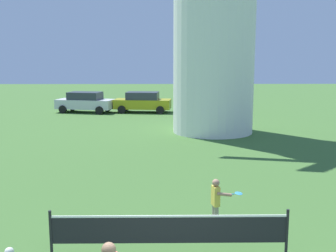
% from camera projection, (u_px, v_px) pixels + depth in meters
% --- Properties ---
extents(tennis_net, '(4.82, 0.06, 1.10)m').
position_uv_depth(tennis_net, '(169.00, 230.00, 8.13)').
color(tennis_net, black).
rests_on(tennis_net, ground_plane).
extents(player_far, '(0.76, 0.40, 1.21)m').
position_uv_depth(player_far, '(217.00, 200.00, 9.84)').
color(player_far, '#9E937F').
rests_on(player_far, ground_plane).
extents(stray_ball, '(0.19, 0.19, 0.19)m').
position_uv_depth(stray_ball, '(9.00, 252.00, 8.44)').
color(stray_ball, silver).
rests_on(stray_ball, ground_plane).
extents(parked_car_silver, '(4.57, 2.61, 1.56)m').
position_uv_depth(parked_car_silver, '(85.00, 102.00, 30.86)').
color(parked_car_silver, silver).
rests_on(parked_car_silver, ground_plane).
extents(parked_car_mustard, '(4.43, 2.27, 1.56)m').
position_uv_depth(parked_car_mustard, '(143.00, 102.00, 30.89)').
color(parked_car_mustard, '#999919').
rests_on(parked_car_mustard, ground_plane).
extents(parked_car_green, '(4.57, 2.55, 1.56)m').
position_uv_depth(parked_car_green, '(214.00, 102.00, 30.89)').
color(parked_car_green, '#1E6638').
rests_on(parked_car_green, ground_plane).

